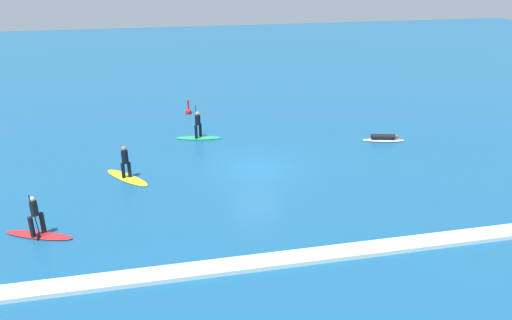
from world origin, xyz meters
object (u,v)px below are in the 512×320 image
Objects in this scene: surfer_on_yellow_board at (126,170)px; surfer_on_white_board at (384,138)px; surfer_on_red_board at (38,227)px; surfer_on_green_board at (198,131)px; marker_buoy at (189,111)px.

surfer_on_white_board is (15.62, 2.40, -0.30)m from surfer_on_yellow_board.
surfer_on_red_board is at bearing 107.45° from surfer_on_yellow_board.
surfer_on_red_board is at bearing 64.88° from surfer_on_green_board.
marker_buoy reaches higher than surfer_on_white_board.
surfer_on_white_board is at bearing 176.64° from surfer_on_green_board.
surfer_on_yellow_board is 6.16m from surfer_on_red_board.
marker_buoy is at bearing 87.28° from surfer_on_red_board.
marker_buoy is (-0.16, 5.52, -0.32)m from surfer_on_green_board.
surfer_on_white_board is 14.27m from marker_buoy.
surfer_on_red_board is 13.00m from surfer_on_green_board.
surfer_on_red_board is 1.01× the size of surfer_on_green_board.
surfer_on_yellow_board is 15.81m from surfer_on_white_board.
surfer_on_yellow_board is at bearing -110.79° from marker_buoy.
marker_buoy is at bearing -77.17° from surfer_on_green_board.
surfer_on_white_board is at bearing -120.23° from surfer_on_yellow_board.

